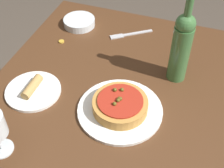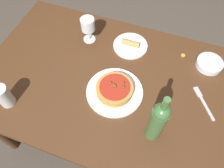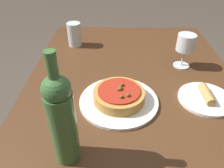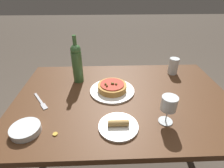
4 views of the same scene
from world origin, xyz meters
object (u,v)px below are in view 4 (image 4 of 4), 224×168
object	(u,v)px
wine_glass	(169,104)
bottle_cap	(55,134)
side_bowl	(26,130)
side_plate	(118,126)
wine_bottle	(77,62)
water_cup	(173,66)
dining_table	(123,106)
dinner_plate	(112,90)
pizza	(112,87)
fork	(41,102)

from	to	relation	value
wine_glass	bottle_cap	size ratio (longest dim) A/B	6.62
side_bowl	side_plate	distance (m)	0.46
wine_bottle	water_cup	world-z (taller)	wine_bottle
dining_table	dinner_plate	distance (m)	0.13
side_bowl	side_plate	world-z (taller)	side_plate
dinner_plate	side_plate	bearing A→B (deg)	-86.84
wine_bottle	bottle_cap	distance (m)	0.54
dinner_plate	water_cup	xyz separation A→B (m)	(0.49, 0.24, 0.06)
bottle_cap	water_cup	bearing A→B (deg)	37.91
wine_bottle	side_bowl	size ratio (longest dim) A/B	2.32
water_cup	dinner_plate	bearing A→B (deg)	-153.89
wine_bottle	side_bowl	distance (m)	0.55
pizza	side_plate	bearing A→B (deg)	-86.82
wine_glass	wine_bottle	xyz separation A→B (m)	(-0.51, 0.45, 0.03)
dining_table	pizza	bearing A→B (deg)	138.64
fork	side_plate	bearing A→B (deg)	28.44
water_cup	side_bowl	world-z (taller)	water_cup
side_plate	fork	bearing A→B (deg)	153.81
side_bowl	side_plate	bearing A→B (deg)	1.84
dining_table	dinner_plate	bearing A→B (deg)	138.55
dining_table	side_bowl	xyz separation A→B (m)	(-0.51, -0.29, 0.10)
dining_table	pizza	world-z (taller)	pizza
dining_table	wine_bottle	xyz separation A→B (m)	(-0.31, 0.21, 0.23)
water_cup	bottle_cap	distance (m)	0.99
water_cup	fork	world-z (taller)	water_cup
wine_glass	bottle_cap	world-z (taller)	wine_glass
dining_table	wine_glass	bearing A→B (deg)	-49.81
pizza	wine_bottle	distance (m)	0.31
fork	side_bowl	bearing A→B (deg)	-35.05
pizza	fork	xyz separation A→B (m)	(-0.44, -0.11, -0.03)
side_plate	wine_bottle	bearing A→B (deg)	118.34
dinner_plate	side_bowl	bearing A→B (deg)	-141.77
side_bowl	dinner_plate	bearing A→B (deg)	38.23
dining_table	water_cup	distance (m)	0.54
wine_glass	side_plate	distance (m)	0.28
side_plate	wine_glass	bearing A→B (deg)	7.15
dinner_plate	dining_table	bearing A→B (deg)	-41.45
wine_bottle	side_plate	xyz separation A→B (m)	(0.26, -0.48, -0.14)
water_cup	fork	xyz separation A→B (m)	(-0.93, -0.35, -0.06)
pizza	wine_bottle	world-z (taller)	wine_bottle
wine_bottle	bottle_cap	xyz separation A→B (m)	(-0.05, -0.52, -0.15)
dining_table	pizza	size ratio (longest dim) A/B	7.21
pizza	wine_glass	xyz separation A→B (m)	(0.27, -0.30, 0.08)
side_bowl	bottle_cap	world-z (taller)	side_bowl
dinner_plate	wine_glass	bearing A→B (deg)	-47.90
wine_bottle	fork	size ratio (longest dim) A/B	1.95
fork	bottle_cap	bearing A→B (deg)	-5.90
dinner_plate	water_cup	distance (m)	0.55
dining_table	bottle_cap	world-z (taller)	bottle_cap
bottle_cap	pizza	bearing A→B (deg)	51.55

